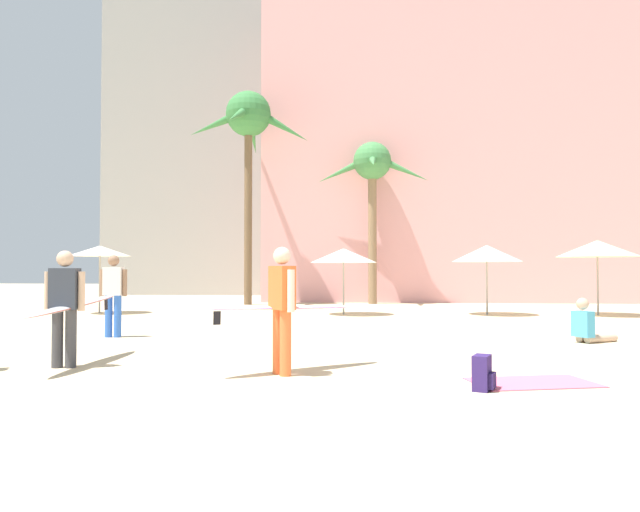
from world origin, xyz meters
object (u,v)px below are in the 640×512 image
object	(u,v)px
beach_towel	(533,382)
person_far_left	(283,306)
cafe_umbrella_0	(487,254)
palm_tree_far_left	(373,172)
cafe_umbrella_2	(597,249)
cafe_umbrella_1	(100,251)
backpack	(483,373)
palm_tree_left	(248,125)
person_near_right	(588,327)
person_near_left	(69,304)
cafe_umbrella_3	(344,256)
person_mid_right	(113,292)

from	to	relation	value
beach_towel	person_far_left	distance (m)	3.42
cafe_umbrella_0	palm_tree_far_left	bearing A→B (deg)	120.87
cafe_umbrella_2	beach_towel	world-z (taller)	cafe_umbrella_2
palm_tree_far_left	cafe_umbrella_1	xyz separation A→B (m)	(-9.20, -6.75, -3.68)
backpack	person_far_left	bearing A→B (deg)	-178.99
palm_tree_left	cafe_umbrella_0	world-z (taller)	palm_tree_left
cafe_umbrella_0	person_near_right	distance (m)	7.74
cafe_umbrella_2	backpack	size ratio (longest dim) A/B	6.09
person_near_right	person_far_left	xyz separation A→B (m)	(-5.52, -4.10, 0.63)
palm_tree_far_left	person_near_left	bearing A→B (deg)	-104.32
palm_tree_far_left	palm_tree_left	world-z (taller)	palm_tree_left
beach_towel	cafe_umbrella_3	bearing A→B (deg)	104.42
cafe_umbrella_3	person_near_left	xyz separation A→B (m)	(-3.55, -10.97, -1.01)
cafe_umbrella_3	cafe_umbrella_2	bearing A→B (deg)	2.93
person_near_right	person_near_left	bearing A→B (deg)	172.16
person_near_right	person_mid_right	xyz separation A→B (m)	(-9.86, 0.04, 0.66)
palm_tree_left	person_near_right	size ratio (longest dim) A/B	9.48
palm_tree_far_left	cafe_umbrella_0	xyz separation A→B (m)	(3.74, -6.26, -3.79)
beach_towel	backpack	distance (m)	0.91
cafe_umbrella_0	cafe_umbrella_1	xyz separation A→B (m)	(-12.94, -0.50, 0.11)
cafe_umbrella_2	backpack	xyz separation A→B (m)	(-5.90, -12.65, -1.95)
cafe_umbrella_2	beach_towel	bearing A→B (deg)	-113.18
cafe_umbrella_2	beach_towel	distance (m)	13.35
cafe_umbrella_3	person_far_left	distance (m)	11.33
beach_towel	person_far_left	xyz separation A→B (m)	(-3.27, 0.42, 0.93)
cafe_umbrella_0	backpack	world-z (taller)	cafe_umbrella_0
cafe_umbrella_0	beach_towel	size ratio (longest dim) A/B	1.49
backpack	person_near_right	distance (m)	5.86
palm_tree_far_left	beach_towel	distance (m)	19.31
palm_tree_far_left	backpack	world-z (taller)	palm_tree_far_left
palm_tree_left	cafe_umbrella_1	world-z (taller)	palm_tree_left
backpack	person_far_left	size ratio (longest dim) A/B	0.19
palm_tree_left	beach_towel	bearing A→B (deg)	-66.75
palm_tree_left	backpack	xyz separation A→B (m)	(6.69, -17.77, -7.54)
cafe_umbrella_1	cafe_umbrella_2	world-z (taller)	cafe_umbrella_2
person_near_left	person_near_right	distance (m)	9.61
palm_tree_far_left	cafe_umbrella_0	bearing A→B (deg)	-59.13
cafe_umbrella_0	person_mid_right	xyz separation A→B (m)	(-9.28, -7.49, -1.03)
cafe_umbrella_0	cafe_umbrella_1	world-z (taller)	cafe_umbrella_1
cafe_umbrella_0	cafe_umbrella_3	size ratio (longest dim) A/B	1.04
cafe_umbrella_3	palm_tree_far_left	bearing A→B (deg)	81.92
cafe_umbrella_0	cafe_umbrella_3	world-z (taller)	cafe_umbrella_0
cafe_umbrella_0	person_near_left	distance (m)	14.04
person_mid_right	person_near_right	bearing A→B (deg)	88.19
beach_towel	person_far_left	size ratio (longest dim) A/B	0.68
palm_tree_left	person_mid_right	bearing A→B (deg)	-90.94
person_near_left	person_far_left	xyz separation A→B (m)	(3.29, -0.31, 0.01)
cafe_umbrella_2	cafe_umbrella_3	xyz separation A→B (m)	(-8.19, -0.42, -0.22)
person_near_right	person_far_left	world-z (taller)	person_far_left
beach_towel	backpack	xyz separation A→B (m)	(-0.71, -0.54, 0.19)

